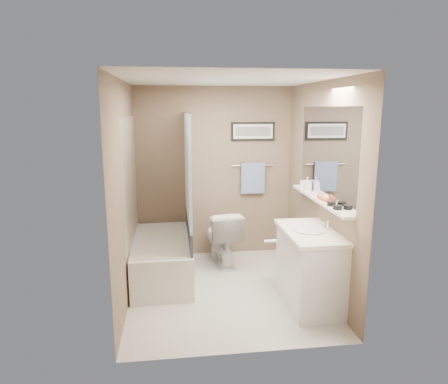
{
  "coord_description": "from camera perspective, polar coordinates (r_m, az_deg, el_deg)",
  "views": [
    {
      "loc": [
        -0.58,
        -4.33,
        2.11
      ],
      "look_at": [
        0.0,
        0.15,
        1.15
      ],
      "focal_mm": 32.0,
      "sensor_mm": 36.0,
      "label": 1
    }
  ],
  "objects": [
    {
      "name": "vanity",
      "position": [
        4.47,
        12.11,
        -10.79
      ],
      "size": [
        0.51,
        0.9,
        0.8
      ],
      "primitive_type": "cube",
      "rotation": [
        0.0,
        0.0,
        0.01
      ],
      "color": "silver",
      "rests_on": "ground"
    },
    {
      "name": "countertop",
      "position": [
        4.32,
        12.23,
        -5.65
      ],
      "size": [
        0.54,
        0.96,
        0.04
      ],
      "primitive_type": "cube",
      "color": "white",
      "rests_on": "vanity"
    },
    {
      "name": "faucet_knob",
      "position": [
        4.46,
        14.14,
        -4.51
      ],
      "size": [
        0.05,
        0.05,
        0.05
      ],
      "primitive_type": "sphere",
      "color": "silver",
      "rests_on": "countertop"
    },
    {
      "name": "hair_brush_front",
      "position": [
        4.48,
        13.95,
        -0.9
      ],
      "size": [
        0.07,
        0.22,
        0.04
      ],
      "primitive_type": "cylinder",
      "rotation": [
        1.57,
        0.0,
        0.14
      ],
      "color": "#C0451B",
      "rests_on": "shelf"
    },
    {
      "name": "art_mat",
      "position": [
        5.67,
        4.19,
        8.63
      ],
      "size": [
        0.56,
        0.0,
        0.2
      ],
      "primitive_type": "cube",
      "color": "white",
      "rests_on": "art_frame"
    },
    {
      "name": "tub_rim",
      "position": [
        5.06,
        -8.98,
        -6.71
      ],
      "size": [
        0.56,
        1.36,
        0.02
      ],
      "primitive_type": "cube",
      "color": "beige",
      "rests_on": "bathtub"
    },
    {
      "name": "door_handle",
      "position": [
        3.42,
        6.58,
        -6.99
      ],
      "size": [
        0.1,
        0.02,
        0.02
      ],
      "primitive_type": "cylinder",
      "rotation": [
        0.0,
        1.57,
        0.0
      ],
      "color": "silver",
      "rests_on": "door"
    },
    {
      "name": "glass_jar",
      "position": [
        5.09,
        11.27,
        1.06
      ],
      "size": [
        0.08,
        0.08,
        0.1
      ],
      "primitive_type": "cylinder",
      "color": "white",
      "rests_on": "shelf"
    },
    {
      "name": "ground",
      "position": [
        4.85,
        0.23,
        -13.79
      ],
      "size": [
        2.5,
        2.5,
        0.0
      ],
      "primitive_type": "plane",
      "color": "beige",
      "rests_on": "ground"
    },
    {
      "name": "mirror",
      "position": [
        4.53,
        14.39,
        5.41
      ],
      "size": [
        0.02,
        1.6,
        1.0
      ],
      "primitive_type": "cube",
      "color": "silver",
      "rests_on": "wall_right"
    },
    {
      "name": "candle_bowl_near",
      "position": [
        4.13,
        15.9,
        -2.13
      ],
      "size": [
        0.09,
        0.09,
        0.04
      ],
      "primitive_type": "cylinder",
      "color": "black",
      "rests_on": "shelf"
    },
    {
      "name": "door",
      "position": [
        3.47,
        12.13,
        -6.93
      ],
      "size": [
        0.8,
        0.02,
        2.0
      ],
      "primitive_type": "cube",
      "color": "silver",
      "rests_on": "wall_front"
    },
    {
      "name": "sink_basin",
      "position": [
        4.31,
        12.12,
        -5.3
      ],
      "size": [
        0.34,
        0.34,
        0.01
      ],
      "primitive_type": "cylinder",
      "color": "silver",
      "rests_on": "countertop"
    },
    {
      "name": "tile_surround",
      "position": [
        4.98,
        -13.09,
        -1.19
      ],
      "size": [
        0.02,
        1.55,
        2.0
      ],
      "primitive_type": "cube",
      "color": "#BEA890",
      "rests_on": "wall_left"
    },
    {
      "name": "curtain_rod",
      "position": [
        4.83,
        -5.34,
        11.24
      ],
      "size": [
        0.02,
        1.55,
        0.02
      ],
      "primitive_type": "cylinder",
      "rotation": [
        1.57,
        0.0,
        0.0
      ],
      "color": "silver",
      "rests_on": "wall_left"
    },
    {
      "name": "soap_bottle",
      "position": [
        4.95,
        11.81,
        1.14
      ],
      "size": [
        0.08,
        0.08,
        0.17
      ],
      "primitive_type": "imported",
      "rotation": [
        0.0,
        0.0,
        0.01
      ],
      "color": "#999999",
      "rests_on": "shelf"
    },
    {
      "name": "pink_comb",
      "position": [
        4.79,
        12.48,
        -0.22
      ],
      "size": [
        0.05,
        0.16,
        0.01
      ],
      "primitive_type": "cube",
      "rotation": [
        0.0,
        0.0,
        0.1
      ],
      "color": "pink",
      "rests_on": "shelf"
    },
    {
      "name": "wall_front",
      "position": [
        3.28,
        3.09,
        -4.1
      ],
      "size": [
        2.2,
        0.04,
        2.4
      ],
      "primitive_type": "cube",
      "color": "brown",
      "rests_on": "ground"
    },
    {
      "name": "ceiling",
      "position": [
        4.38,
        0.26,
        15.54
      ],
      "size": [
        2.2,
        2.5,
        0.04
      ],
      "primitive_type": "cube",
      "color": "white",
      "rests_on": "wall_back"
    },
    {
      "name": "candle_bowl_far",
      "position": [
        4.26,
        15.09,
        -1.63
      ],
      "size": [
        0.09,
        0.09,
        0.04
      ],
      "primitive_type": "cylinder",
      "color": "black",
      "rests_on": "shelf"
    },
    {
      "name": "towel",
      "position": [
        5.72,
        4.13,
        2.0
      ],
      "size": [
        0.34,
        0.05,
        0.44
      ],
      "primitive_type": "cube",
      "color": "#96B2DA",
      "rests_on": "towel_bar"
    },
    {
      "name": "toilet",
      "position": [
        5.47,
        -0.35,
        -6.43
      ],
      "size": [
        0.53,
        0.8,
        0.76
      ],
      "primitive_type": "imported",
      "rotation": [
        0.0,
        0.0,
        3.28
      ],
      "color": "white",
      "rests_on": "ground"
    },
    {
      "name": "wall_back",
      "position": [
        5.66,
        -1.4,
        2.74
      ],
      "size": [
        2.2,
        0.04,
        2.4
      ],
      "primitive_type": "cube",
      "color": "brown",
      "rests_on": "ground"
    },
    {
      "name": "bathtub",
      "position": [
        5.14,
        -8.89,
        -9.35
      ],
      "size": [
        0.74,
        1.52,
        0.5
      ],
      "primitive_type": "cube",
      "rotation": [
        0.0,
        0.0,
        0.03
      ],
      "color": "silver",
      "rests_on": "ground"
    },
    {
      "name": "wall_right",
      "position": [
        4.72,
        13.35,
        0.57
      ],
      "size": [
        0.04,
        2.5,
        2.4
      ],
      "primitive_type": "cube",
      "color": "brown",
      "rests_on": "ground"
    },
    {
      "name": "faucet_spout",
      "position": [
        4.36,
        14.63,
        -4.62
      ],
      "size": [
        0.02,
        0.02,
        0.1
      ],
      "primitive_type": "cylinder",
      "color": "silver",
      "rests_on": "countertop"
    },
    {
      "name": "curtain_upper",
      "position": [
        4.88,
        -5.2,
        3.59
      ],
      "size": [
        0.03,
        1.45,
        1.28
      ],
      "primitive_type": "cube",
      "color": "white",
      "rests_on": "curtain_rod"
    },
    {
      "name": "wall_left",
      "position": [
        4.45,
        -13.67,
        -0.13
      ],
      "size": [
        0.04,
        2.5,
        2.4
      ],
      "primitive_type": "cube",
      "color": "brown",
      "rests_on": "ground"
    },
    {
      "name": "art_frame",
      "position": [
        5.68,
        4.16,
        8.63
      ],
      "size": [
        0.62,
        0.02,
        0.26
      ],
      "primitive_type": "cube",
      "color": "black",
      "rests_on": "wall_back"
    },
    {
      "name": "towel_bar",
      "position": [
        5.71,
        4.12,
        3.81
      ],
      "size": [
        0.6,
        0.02,
        0.02
      ],
      "primitive_type": "cylinder",
      "rotation": [
        0.0,
        1.57,
        0.0
      ],
      "color": "silver",
      "rests_on": "wall_back"
    },
    {
      "name": "art_image",
      "position": [
        5.67,
        4.19,
        8.62
      ],
      "size": [
        0.5,
        0.0,
        0.13
      ],
      "primitive_type": "cube",
      "color": "#595959",
      "rests_on": "art_mat"
    },
    {
      "name": "curtain_lower",
      "position": [
        5.07,
        -5.02,
        -5.62
      ],
      "size": [
        0.03,
        1.45,
        0.36
      ],
      "primitive_type": "cube",
      "color": "#273649",
      "rests_on": "curtain_rod"
    },
    {
      "name": "shelf",
      "position": [
        4.59,
        13.42,
        -1.04
      ],
      "size": [
        0.12,
        1.6,
        0.03
      ],
      "primitive_type": "cube",
      "color": "silver",
      "rests_on": "wall_right"
    }
  ]
}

